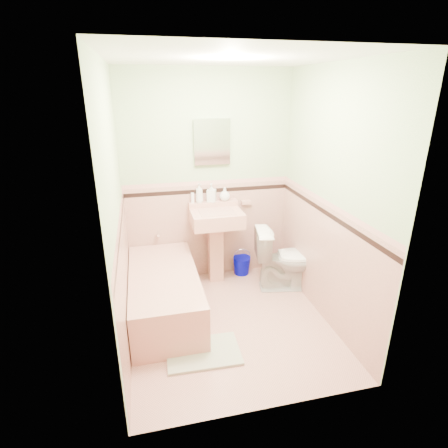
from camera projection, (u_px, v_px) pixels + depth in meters
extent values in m
plane|color=tan|center=(229.00, 322.00, 3.71)|extent=(2.20, 2.20, 0.00)
plane|color=white|center=(231.00, 57.00, 2.82)|extent=(2.20, 2.20, 0.00)
plane|color=beige|center=(208.00, 180.00, 4.26)|extent=(2.50, 0.00, 2.50)
plane|color=beige|center=(273.00, 261.00, 2.26)|extent=(2.50, 0.00, 2.50)
plane|color=beige|center=(117.00, 216.00, 3.05)|extent=(0.00, 2.50, 2.50)
plane|color=beige|center=(330.00, 201.00, 3.48)|extent=(0.00, 2.50, 2.50)
plane|color=tan|center=(209.00, 231.00, 4.48)|extent=(2.00, 0.00, 2.00)
plane|color=tan|center=(267.00, 343.00, 2.50)|extent=(2.00, 0.00, 2.00)
plane|color=tan|center=(126.00, 283.00, 3.28)|extent=(0.00, 2.20, 2.20)
plane|color=tan|center=(322.00, 261.00, 3.70)|extent=(0.00, 2.20, 2.20)
plane|color=black|center=(208.00, 191.00, 4.29)|extent=(2.00, 0.00, 2.00)
plane|color=black|center=(271.00, 277.00, 2.32)|extent=(2.00, 0.00, 2.00)
plane|color=black|center=(120.00, 230.00, 3.10)|extent=(0.00, 2.20, 2.20)
plane|color=black|center=(327.00, 213.00, 3.52)|extent=(0.00, 2.20, 2.20)
plane|color=tan|center=(208.00, 183.00, 4.26)|extent=(2.00, 0.00, 2.00)
plane|color=tan|center=(271.00, 264.00, 2.29)|extent=(2.00, 0.00, 2.00)
plane|color=tan|center=(119.00, 219.00, 3.06)|extent=(0.00, 2.20, 2.20)
plane|color=tan|center=(328.00, 204.00, 3.48)|extent=(0.00, 2.20, 2.20)
cube|color=tan|center=(165.00, 294.00, 3.79)|extent=(0.70, 1.50, 0.45)
cylinder|color=silver|center=(158.00, 234.00, 4.30)|extent=(0.04, 0.12, 0.04)
cylinder|color=silver|center=(214.00, 206.00, 4.29)|extent=(0.02, 0.02, 0.10)
cube|color=white|center=(212.00, 142.00, 4.09)|extent=(0.40, 0.04, 0.50)
cube|color=tan|center=(246.00, 202.00, 4.43)|extent=(0.12, 0.07, 0.04)
imported|color=#B2B2B2|center=(199.00, 193.00, 4.23)|extent=(0.12, 0.12, 0.23)
imported|color=#B2B2B2|center=(211.00, 193.00, 4.27)|extent=(0.13, 0.13, 0.22)
imported|color=#B2B2B2|center=(225.00, 194.00, 4.31)|extent=(0.16, 0.16, 0.16)
cylinder|color=white|center=(192.00, 198.00, 4.24)|extent=(0.04, 0.04, 0.12)
imported|color=white|center=(287.00, 259.00, 4.24)|extent=(0.81, 0.55, 0.76)
cube|color=#9EAA8E|center=(203.00, 352.00, 3.27)|extent=(0.68, 0.46, 0.03)
cube|color=#BF1E59|center=(192.00, 344.00, 3.31)|extent=(0.15, 0.08, 0.06)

